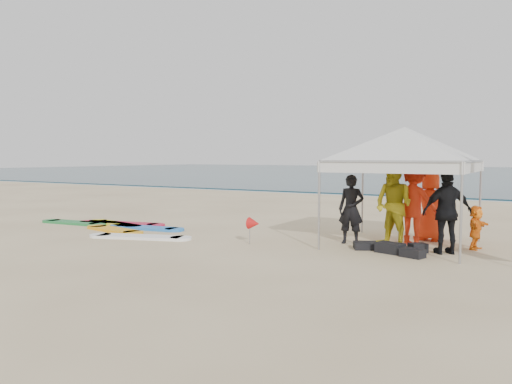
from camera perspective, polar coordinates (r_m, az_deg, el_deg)
The scene contains 13 objects.
ground at distance 10.18m, azimuth -8.17°, elevation -7.61°, with size 120.00×120.00×0.00m, color beige.
ocean at distance 68.08m, azimuth 25.37°, elevation 1.93°, with size 160.00×84.00×0.08m, color #0C2633.
shoreline_foam at distance 26.78m, azimuth 17.03°, elevation -0.54°, with size 160.00×1.20×0.01m, color silver.
person_black_a at distance 11.95m, azimuth 10.82°, elevation -1.95°, with size 0.60×0.39×1.64m, color black.
person_yellow at distance 11.77m, azimuth 15.44°, elevation -1.42°, with size 0.93×0.73×1.92m, color gold.
person_orange_a at distance 12.17m, azimuth 17.57°, elevation -1.21°, with size 1.26×0.73×1.95m, color #F73215.
person_black_b at distance 11.23m, azimuth 21.01°, elevation -2.15°, with size 1.04×0.43×1.78m, color black.
person_orange_b at distance 12.89m, azimuth 19.28°, elevation -1.51°, with size 0.84×0.54×1.71m, color #F23A15.
person_seated at distance 12.07m, azimuth 23.84°, elevation -3.73°, with size 0.91×0.29×0.98m, color orange.
canopy_tent at distance 11.95m, azimuth 16.64°, elevation 7.08°, with size 4.14×4.14×3.12m.
marker_pennant at distance 11.65m, azimuth -0.22°, elevation -3.63°, with size 0.28×0.28×0.64m.
gear_pile at distance 11.12m, azimuth 15.29°, elevation -6.22°, with size 1.70×1.02×0.22m.
surfboard_spread at distance 14.89m, azimuth -15.49°, elevation -3.90°, with size 5.78×2.72×0.07m.
Camera 1 is at (6.27, -7.76, 2.04)m, focal length 35.00 mm.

